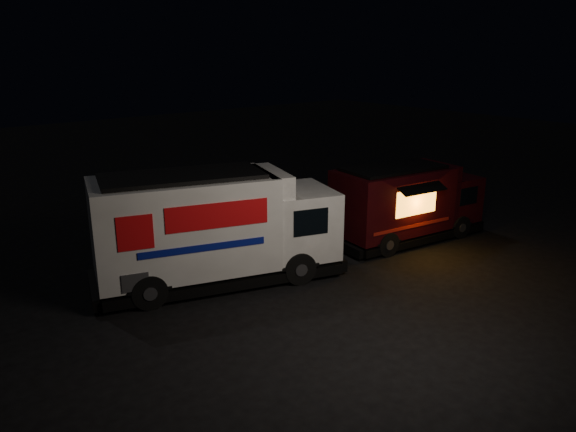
# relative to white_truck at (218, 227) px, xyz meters

# --- Properties ---
(ground) EXTENTS (80.00, 80.00, 0.00)m
(ground) POSITION_rel_white_truck_xyz_m (2.01, -2.36, -1.62)
(ground) COLOR black
(ground) RESTS_ON ground
(white_truck) EXTENTS (7.57, 4.49, 3.25)m
(white_truck) POSITION_rel_white_truck_xyz_m (0.00, 0.00, 0.00)
(white_truck) COLOR white
(white_truck) RESTS_ON ground
(red_truck) EXTENTS (5.99, 2.87, 2.68)m
(red_truck) POSITION_rel_white_truck_xyz_m (7.08, -1.09, -0.28)
(red_truck) COLOR black
(red_truck) RESTS_ON ground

